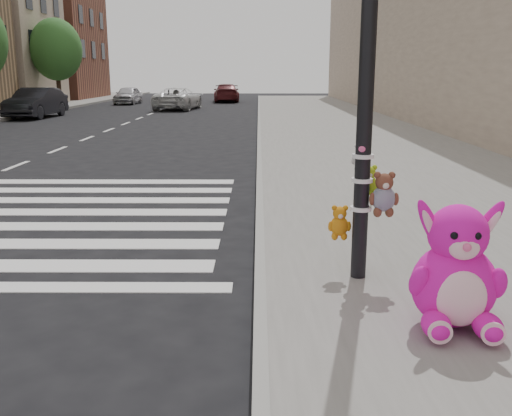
# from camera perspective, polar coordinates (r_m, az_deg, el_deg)

# --- Properties ---
(ground) EXTENTS (120.00, 120.00, 0.00)m
(ground) POSITION_cam_1_polar(r_m,az_deg,el_deg) (4.83, -18.96, -15.41)
(ground) COLOR black
(ground) RESTS_ON ground
(sidewalk_near) EXTENTS (7.00, 80.00, 0.14)m
(sidewalk_near) POSITION_cam_1_polar(r_m,az_deg,el_deg) (14.57, 14.07, 4.33)
(sidewalk_near) COLOR slate
(sidewalk_near) RESTS_ON ground
(curb_edge) EXTENTS (0.12, 80.00, 0.15)m
(curb_edge) POSITION_cam_1_polar(r_m,az_deg,el_deg) (14.15, 0.34, 4.47)
(curb_edge) COLOR gray
(curb_edge) RESTS_ON ground
(bld_far_e) EXTENTS (6.00, 10.00, 9.00)m
(bld_far_e) POSITION_cam_1_polar(r_m,az_deg,el_deg) (52.85, -19.22, 15.13)
(bld_far_e) COLOR brown
(bld_far_e) RESTS_ON ground
(bld_near) EXTENTS (5.00, 60.00, 10.00)m
(bld_near) POSITION_cam_1_polar(r_m,az_deg,el_deg) (25.75, 21.84, 18.60)
(bld_near) COLOR #B9A58E
(bld_near) RESTS_ON ground
(signal_pole) EXTENTS (0.71, 0.49, 4.00)m
(signal_pole) POSITION_cam_1_polar(r_m,az_deg,el_deg) (5.91, 11.04, 8.20)
(signal_pole) COLOR black
(signal_pole) RESTS_ON sidewalk_near
(tree_far_c) EXTENTS (3.20, 3.20, 5.44)m
(tree_far_c) POSITION_cam_1_polar(r_m,az_deg,el_deg) (39.14, -19.38, 14.71)
(tree_far_c) COLOR #382619
(tree_far_c) RESTS_ON sidewalk_far
(pink_bunny) EXTENTS (0.81, 0.86, 1.14)m
(pink_bunny) POSITION_cam_1_polar(r_m,az_deg,el_deg) (5.12, 19.34, -6.38)
(pink_bunny) COLOR #ED14B2
(pink_bunny) RESTS_ON sidewalk_near
(red_teddy) EXTENTS (0.16, 0.15, 0.19)m
(red_teddy) POSITION_cam_1_polar(r_m,az_deg,el_deg) (5.27, 21.37, -10.30)
(red_teddy) COLOR #BA1234
(red_teddy) RESTS_ON sidewalk_near
(car_dark_far) EXTENTS (1.85, 4.66, 1.51)m
(car_dark_far) POSITION_cam_1_polar(r_m,az_deg,el_deg) (31.51, -21.13, 9.78)
(car_dark_far) COLOR black
(car_dark_far) RESTS_ON ground
(car_white_near) EXTENTS (2.75, 5.05, 1.34)m
(car_white_near) POSITION_cam_1_polar(r_m,az_deg,el_deg) (36.28, -7.80, 10.78)
(car_white_near) COLOR silver
(car_white_near) RESTS_ON ground
(car_maroon_near) EXTENTS (2.26, 4.87, 1.38)m
(car_maroon_near) POSITION_cam_1_polar(r_m,az_deg,el_deg) (45.56, -2.99, 11.42)
(car_maroon_near) COLOR #50161A
(car_maroon_near) RESTS_ON ground
(car_silver_deep) EXTENTS (1.63, 3.80, 1.28)m
(car_silver_deep) POSITION_cam_1_polar(r_m,az_deg,el_deg) (43.26, -12.68, 10.95)
(car_silver_deep) COLOR silver
(car_silver_deep) RESTS_ON ground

